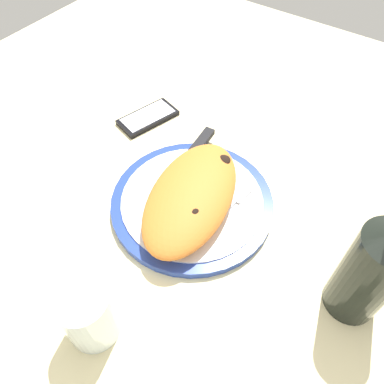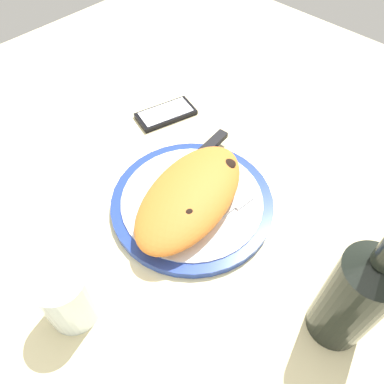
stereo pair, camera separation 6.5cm
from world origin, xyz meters
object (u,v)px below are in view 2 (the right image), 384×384
object	(u,v)px
wine_bottle	(356,296)
water_glass	(68,299)
plate	(192,202)
smartphone	(166,114)
calzone	(190,196)
fork	(222,215)
knife	(200,156)

from	to	relation	value
wine_bottle	water_glass	bearing A→B (deg)	131.07
plate	smartphone	world-z (taller)	plate
calzone	smartphone	xyz separation A→B (cm)	(14.84, 21.91, -3.73)
water_glass	wine_bottle	distance (cm)	37.99
calzone	fork	size ratio (longest dim) A/B	1.69
smartphone	water_glass	xyz separation A→B (cm)	(-39.73, -22.52, 3.97)
smartphone	plate	bearing A→B (deg)	-122.82
water_glass	wine_bottle	size ratio (longest dim) A/B	0.42
smartphone	water_glass	bearing A→B (deg)	-150.45
fork	knife	xyz separation A→B (cm)	(7.24, 12.08, 0.29)
calzone	knife	world-z (taller)	calzone
plate	knife	distance (cm)	10.31
fork	wine_bottle	xyz separation A→B (cm)	(-2.36, -23.40, 8.00)
knife	water_glass	world-z (taller)	water_glass
plate	wine_bottle	distance (cm)	30.96
plate	fork	bearing A→B (deg)	-80.07
water_glass	wine_bottle	xyz separation A→B (cm)	(24.70, -28.34, 5.47)
knife	smartphone	size ratio (longest dim) A/B	1.69
smartphone	wine_bottle	world-z (taller)	wine_bottle
plate	fork	world-z (taller)	fork
water_glass	plate	bearing A→B (deg)	2.67
calzone	fork	xyz separation A→B (cm)	(2.17, -5.56, -2.28)
fork	calzone	bearing A→B (deg)	111.32
knife	fork	bearing A→B (deg)	-120.94
plate	smartphone	size ratio (longest dim) A/B	2.07
fork	wine_bottle	distance (cm)	24.84
knife	smartphone	bearing A→B (deg)	70.57
smartphone	wine_bottle	xyz separation A→B (cm)	(-15.03, -50.87, 9.45)
calzone	knife	distance (cm)	11.62
knife	wine_bottle	distance (cm)	37.55
wine_bottle	fork	bearing A→B (deg)	84.24
smartphone	water_glass	distance (cm)	45.84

